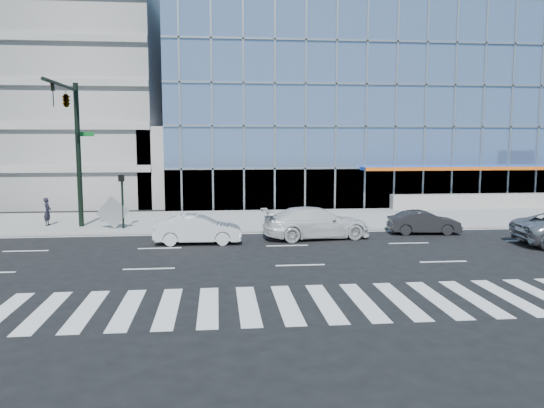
{
  "coord_description": "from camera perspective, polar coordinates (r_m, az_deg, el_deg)",
  "views": [
    {
      "loc": [
        -3.28,
        -24.67,
        5.01
      ],
      "look_at": [
        -0.42,
        3.0,
        1.65
      ],
      "focal_mm": 35.0,
      "sensor_mm": 36.0,
      "label": 1
    }
  ],
  "objects": [
    {
      "name": "tower_backdrop",
      "position": [
        100.19,
        -22.31,
        17.31
      ],
      "size": [
        14.0,
        14.0,
        48.0
      ],
      "primitive_type": "cube",
      "color": "gray",
      "rests_on": "ground"
    },
    {
      "name": "dark_sedan",
      "position": [
        29.63,
        16.03,
        -1.91
      ],
      "size": [
        3.86,
        1.63,
        1.24
      ],
      "primitive_type": "imported",
      "rotation": [
        0.0,
        0.0,
        1.48
      ],
      "color": "black",
      "rests_on": "ground"
    },
    {
      "name": "traffic_signal",
      "position": [
        30.27,
        -20.91,
        8.62
      ],
      "size": [
        1.14,
        5.74,
        8.0
      ],
      "color": "black",
      "rests_on": "sidewalk"
    },
    {
      "name": "ramp_block",
      "position": [
        42.81,
        -9.56,
        4.09
      ],
      "size": [
        6.0,
        8.0,
        6.0
      ],
      "primitive_type": "cube",
      "color": "gray",
      "rests_on": "ground"
    },
    {
      "name": "theatre_building",
      "position": [
        53.6,
        13.09,
        9.37
      ],
      "size": [
        42.0,
        26.0,
        15.0
      ],
      "primitive_type": "cube",
      "color": "#7694C6",
      "rests_on": "ground"
    },
    {
      "name": "sidewalk",
      "position": [
        33.21,
        -0.16,
        -1.67
      ],
      "size": [
        120.0,
        8.0,
        0.15
      ],
      "primitive_type": "cube",
      "color": "gray",
      "rests_on": "ground"
    },
    {
      "name": "ped_signal_post",
      "position": [
        30.21,
        -15.82,
        1.17
      ],
      "size": [
        0.3,
        0.33,
        3.0
      ],
      "color": "black",
      "rests_on": "sidewalk"
    },
    {
      "name": "white_suv",
      "position": [
        27.27,
        4.8,
        -2.03
      ],
      "size": [
        5.75,
        2.94,
        1.6
      ],
      "primitive_type": "imported",
      "rotation": [
        0.0,
        0.0,
        1.7
      ],
      "color": "silver",
      "rests_on": "ground"
    },
    {
      "name": "parking_garage",
      "position": [
        53.59,
        -24.58,
        11.61
      ],
      "size": [
        24.0,
        24.0,
        20.0
      ],
      "primitive_type": "cube",
      "color": "gray",
      "rests_on": "ground"
    },
    {
      "name": "white_sedan",
      "position": [
        26.05,
        -7.97,
        -2.73
      ],
      "size": [
        4.25,
        1.59,
        1.39
      ],
      "primitive_type": "imported",
      "rotation": [
        0.0,
        0.0,
        1.54
      ],
      "color": "silver",
      "rests_on": "ground"
    },
    {
      "name": "pedestrian",
      "position": [
        32.87,
        -23.0,
        -0.76
      ],
      "size": [
        0.4,
        0.59,
        1.6
      ],
      "primitive_type": "imported",
      "rotation": [
        0.0,
        0.0,
        1.54
      ],
      "color": "black",
      "rests_on": "sidewalk"
    },
    {
      "name": "ground",
      "position": [
        25.39,
        1.65,
        -4.5
      ],
      "size": [
        160.0,
        160.0,
        0.0
      ],
      "primitive_type": "plane",
      "color": "black",
      "rests_on": "ground"
    },
    {
      "name": "tilted_panel",
      "position": [
        30.49,
        -16.75,
        -0.85
      ],
      "size": [
        1.83,
        0.12,
        1.83
      ],
      "primitive_type": "cube",
      "rotation": [
        0.0,
        0.67,
        -0.04
      ],
      "color": "gray",
      "rests_on": "sidewalk"
    }
  ]
}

